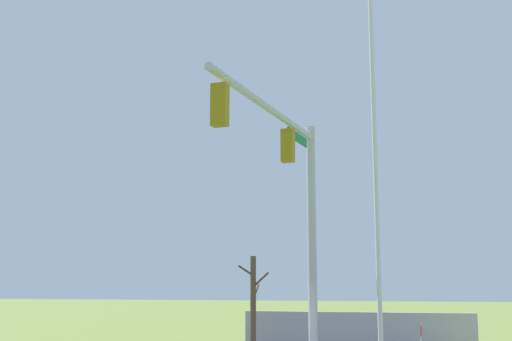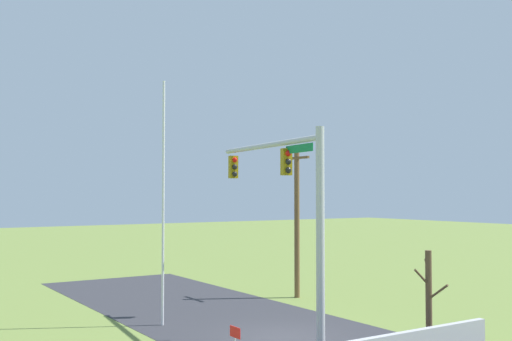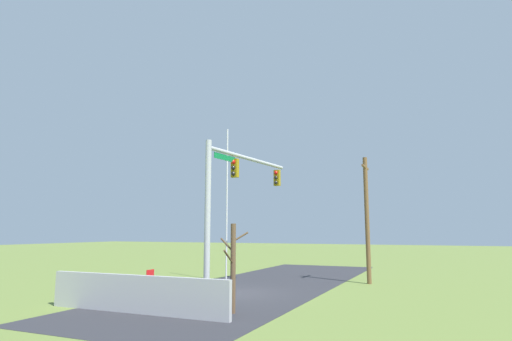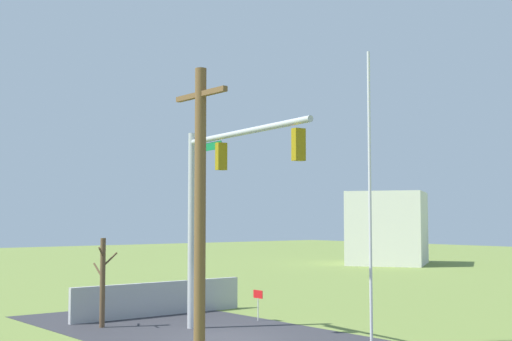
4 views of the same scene
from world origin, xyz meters
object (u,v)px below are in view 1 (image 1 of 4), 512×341
Objects in this scene: flagpole at (375,166)px; bare_tree at (253,303)px; open_sign at (421,336)px; signal_mast at (291,187)px.

flagpole is 10.68m from bare_tree.
signal_mast is at bearing 118.90° from open_sign.
signal_mast is 5.73m from open_sign.
open_sign is at bearing -5.84° from flagpole.
bare_tree is 2.75× the size of open_sign.
bare_tree reaches higher than open_sign.
open_sign is (6.59, -0.67, -3.88)m from flagpole.
flagpole reaches higher than open_sign.
flagpole is at bearing -150.00° from signal_mast.
flagpole is 7.85× the size of open_sign.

